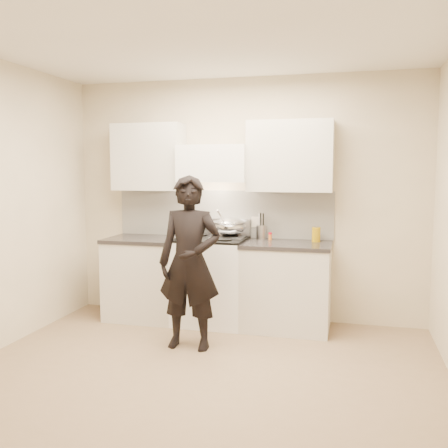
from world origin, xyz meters
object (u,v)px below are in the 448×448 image
Objects in this scene: wok at (230,226)px; person at (190,263)px; stove at (211,280)px; utensil_crock at (261,231)px; counter_right at (287,286)px.

person reaches higher than wok.
person is (-0.15, -0.95, -0.25)m from wok.
person is at bearing -88.62° from stove.
stove is 0.59× the size of person.
utensil_crock reaches higher than stove.
counter_right is 3.23× the size of utensil_crock.
stove is 3.36× the size of utensil_crock.
utensil_crock is at bearing 63.95° from person.
utensil_crock is 1.17m from person.
counter_right is 0.90m from wok.
person is (-0.81, -0.80, 0.36)m from counter_right.
stove reaches higher than counter_right.
wok reaches higher than counter_right.
utensil_crock is (0.34, 0.10, -0.05)m from wok.
utensil_crock is at bearing 142.54° from counter_right.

